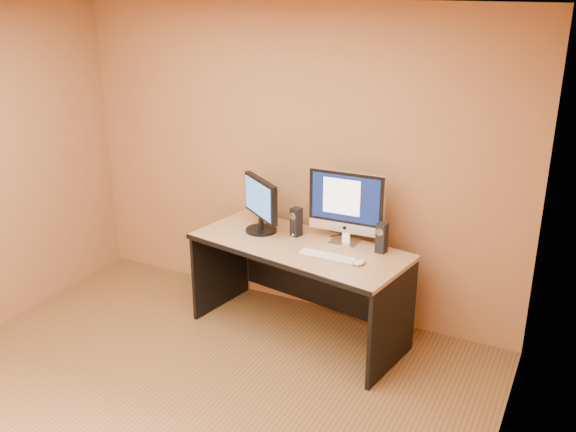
{
  "coord_description": "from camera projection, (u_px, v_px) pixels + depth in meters",
  "views": [
    {
      "loc": [
        2.3,
        -2.66,
        2.78
      ],
      "look_at": [
        0.27,
        1.39,
        1.06
      ],
      "focal_mm": 40.0,
      "sensor_mm": 36.0,
      "label": 1
    }
  ],
  "objects": [
    {
      "name": "floor",
      "position": [
        156.0,
        429.0,
        4.17
      ],
      "size": [
        4.0,
        4.0,
        0.0
      ],
      "primitive_type": "plane",
      "color": "brown",
      "rests_on": "ground"
    },
    {
      "name": "ceiling",
      "position": [
        118.0,
        10.0,
        3.25
      ],
      "size": [
        4.0,
        4.0,
        0.0
      ],
      "primitive_type": "plane",
      "color": "white",
      "rests_on": "walls"
    },
    {
      "name": "cable_a",
      "position": [
        344.0,
        237.0,
        5.13
      ],
      "size": [
        0.01,
        0.24,
        0.01
      ],
      "primitive_type": "cylinder",
      "rotation": [
        1.57,
        0.0,
        -0.02
      ],
      "color": "black",
      "rests_on": "desk"
    },
    {
      "name": "speaker_left",
      "position": [
        296.0,
        222.0,
        5.13
      ],
      "size": [
        0.09,
        0.1,
        0.24
      ],
      "primitive_type": null,
      "rotation": [
        0.0,
        0.0,
        -0.32
      ],
      "color": "black",
      "rests_on": "desk"
    },
    {
      "name": "cable_b",
      "position": [
        341.0,
        235.0,
        5.18
      ],
      "size": [
        0.13,
        0.16,
        0.01
      ],
      "primitive_type": "cylinder",
      "rotation": [
        1.57,
        0.0,
        -0.67
      ],
      "color": "black",
      "rests_on": "desk"
    },
    {
      "name": "second_monitor",
      "position": [
        261.0,
        205.0,
        5.18
      ],
      "size": [
        0.57,
        0.51,
        0.45
      ],
      "primitive_type": null,
      "rotation": [
        0.0,
        0.0,
        -0.62
      ],
      "color": "black",
      "rests_on": "desk"
    },
    {
      "name": "keyboard",
      "position": [
        327.0,
        256.0,
        4.77
      ],
      "size": [
        0.46,
        0.13,
        0.02
      ],
      "primitive_type": "cube",
      "rotation": [
        0.0,
        0.0,
        -0.0
      ],
      "color": "silver",
      "rests_on": "desk"
    },
    {
      "name": "mouse",
      "position": [
        360.0,
        262.0,
        4.65
      ],
      "size": [
        0.09,
        0.12,
        0.04
      ],
      "primitive_type": "ellipsoid",
      "rotation": [
        0.0,
        0.0,
        -0.32
      ],
      "color": "white",
      "rests_on": "desk"
    },
    {
      "name": "walls",
      "position": [
        140.0,
        246.0,
        3.71
      ],
      "size": [
        4.0,
        4.0,
        2.6
      ],
      "primitive_type": null,
      "color": "#9A673E",
      "rests_on": "ground"
    },
    {
      "name": "imac",
      "position": [
        345.0,
        207.0,
        4.94
      ],
      "size": [
        0.62,
        0.24,
        0.59
      ],
      "primitive_type": null,
      "rotation": [
        0.0,
        0.0,
        0.03
      ],
      "color": "silver",
      "rests_on": "desk"
    },
    {
      "name": "desk",
      "position": [
        299.0,
        290.0,
        5.14
      ],
      "size": [
        1.82,
        1.03,
        0.79
      ],
      "primitive_type": null,
      "rotation": [
        0.0,
        0.0,
        -0.17
      ],
      "color": "tan",
      "rests_on": "ground"
    },
    {
      "name": "speaker_right",
      "position": [
        382.0,
        238.0,
        4.82
      ],
      "size": [
        0.08,
        0.09,
        0.24
      ],
      "primitive_type": null,
      "rotation": [
        0.0,
        0.0,
        -0.14
      ],
      "color": "black",
      "rests_on": "desk"
    }
  ]
}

